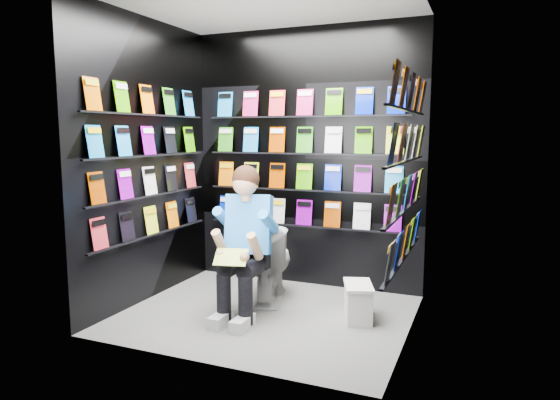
% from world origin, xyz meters
% --- Properties ---
extents(floor, '(2.40, 2.40, 0.00)m').
position_xyz_m(floor, '(0.00, 0.00, 0.00)').
color(floor, slate).
rests_on(floor, ground).
extents(ceiling, '(2.40, 2.40, 0.00)m').
position_xyz_m(ceiling, '(0.00, 0.00, 2.60)').
color(ceiling, white).
rests_on(ceiling, floor).
extents(wall_back, '(2.40, 0.04, 2.60)m').
position_xyz_m(wall_back, '(0.00, 1.00, 1.30)').
color(wall_back, black).
rests_on(wall_back, floor).
extents(wall_front, '(2.40, 0.04, 2.60)m').
position_xyz_m(wall_front, '(0.00, -1.00, 1.30)').
color(wall_front, black).
rests_on(wall_front, floor).
extents(wall_left, '(0.04, 2.00, 2.60)m').
position_xyz_m(wall_left, '(-1.20, 0.00, 1.30)').
color(wall_left, black).
rests_on(wall_left, floor).
extents(wall_right, '(0.04, 2.00, 2.60)m').
position_xyz_m(wall_right, '(1.20, 0.00, 1.30)').
color(wall_right, black).
rests_on(wall_right, floor).
extents(comics_back, '(2.10, 0.06, 1.37)m').
position_xyz_m(comics_back, '(0.00, 0.97, 1.31)').
color(comics_back, '#C01F64').
rests_on(comics_back, wall_back).
extents(comics_left, '(0.06, 1.70, 1.37)m').
position_xyz_m(comics_left, '(-1.17, 0.00, 1.31)').
color(comics_left, '#C01F64').
rests_on(comics_left, wall_left).
extents(comics_right, '(0.06, 1.70, 1.37)m').
position_xyz_m(comics_right, '(1.17, 0.00, 1.31)').
color(comics_right, '#C01F64').
rests_on(comics_right, wall_right).
extents(toilet, '(0.59, 0.83, 0.73)m').
position_xyz_m(toilet, '(-0.14, 0.36, 0.37)').
color(toilet, white).
rests_on(toilet, floor).
extents(longbox, '(0.32, 0.42, 0.28)m').
position_xyz_m(longbox, '(0.76, 0.20, 0.14)').
color(longbox, white).
rests_on(longbox, floor).
extents(longbox_lid, '(0.34, 0.44, 0.03)m').
position_xyz_m(longbox_lid, '(0.76, 0.20, 0.29)').
color(longbox_lid, white).
rests_on(longbox_lid, longbox).
extents(reader, '(0.69, 0.86, 1.39)m').
position_xyz_m(reader, '(-0.14, -0.02, 0.77)').
color(reader, '#3389EC').
rests_on(reader, toilet).
extents(held_comic, '(0.29, 0.21, 0.11)m').
position_xyz_m(held_comic, '(-0.14, -0.37, 0.58)').
color(held_comic, green).
rests_on(held_comic, reader).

